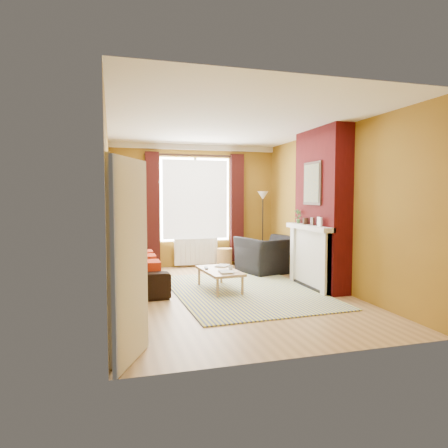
% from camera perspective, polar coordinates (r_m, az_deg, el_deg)
% --- Properties ---
extents(ground, '(5.50, 5.50, 0.00)m').
position_cam_1_polar(ground, '(6.77, 0.58, -9.89)').
color(ground, olive).
rests_on(ground, ground).
extents(room_walls, '(3.82, 5.54, 2.83)m').
position_cam_1_polar(room_walls, '(7.05, 4.83, 1.98)').
color(room_walls, olive).
rests_on(room_walls, ground).
extents(striped_rug, '(2.48, 3.34, 0.02)m').
position_cam_1_polar(striped_rug, '(6.93, 2.93, -9.50)').
color(striped_rug, '#374B98').
rests_on(striped_rug, ground).
extents(sofa, '(0.89, 2.13, 0.61)m').
position_cam_1_polar(sofa, '(7.30, -12.18, -6.51)').
color(sofa, black).
rests_on(sofa, ground).
extents(armchair, '(1.42, 1.32, 0.76)m').
position_cam_1_polar(armchair, '(8.58, 6.49, -4.38)').
color(armchair, black).
rests_on(armchair, ground).
extents(coffee_table, '(0.64, 1.13, 0.36)m').
position_cam_1_polar(coffee_table, '(6.93, -0.63, -6.86)').
color(coffee_table, tan).
rests_on(coffee_table, ground).
extents(wicker_stool, '(0.36, 0.36, 0.44)m').
position_cam_1_polar(wicker_stool, '(9.16, 0.07, -4.85)').
color(wicker_stool, '#A07845').
rests_on(wicker_stool, ground).
extents(floor_lamp, '(0.32, 0.32, 1.74)m').
position_cam_1_polar(floor_lamp, '(9.34, 5.57, 2.42)').
color(floor_lamp, black).
rests_on(floor_lamp, ground).
extents(book_a, '(0.24, 0.31, 0.03)m').
position_cam_1_polar(book_a, '(6.63, -0.63, -6.89)').
color(book_a, '#999999').
rests_on(book_a, coffee_table).
extents(book_b, '(0.33, 0.35, 0.02)m').
position_cam_1_polar(book_b, '(7.29, -0.99, -5.92)').
color(book_b, '#999999').
rests_on(book_b, coffee_table).
extents(mug, '(0.12, 0.12, 0.09)m').
position_cam_1_polar(mug, '(6.81, 0.95, -6.35)').
color(mug, '#999999').
rests_on(mug, coffee_table).
extents(tv_remote, '(0.07, 0.17, 0.02)m').
position_cam_1_polar(tv_remote, '(7.01, -2.55, -6.31)').
color(tv_remote, '#252527').
rests_on(tv_remote, coffee_table).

